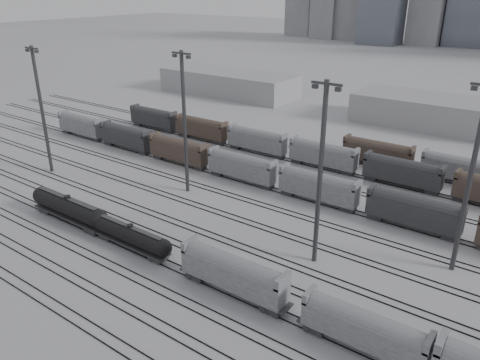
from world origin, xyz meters
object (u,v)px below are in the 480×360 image
Objects in this scene: tank_car_b at (131,235)px; hopper_car_b at (364,328)px; light_mast_c at (320,172)px; light_mast_a at (42,108)px; hopper_car_a at (233,272)px; tank_car_a at (69,207)px.

tank_car_b is 36.23m from hopper_car_b.
hopper_car_b is at bearing -46.26° from light_mast_c.
light_mast_a is 1.00× the size of light_mast_c.
hopper_car_b is at bearing 0.00° from hopper_car_a.
light_mast_a is at bearing 168.34° from hopper_car_a.
hopper_car_a is 17.29m from hopper_car_b.
tank_car_a is at bearing 180.00° from hopper_car_a.
tank_car_a is 1.21× the size of hopper_car_a.
tank_car_a is 33.97m from hopper_car_a.
hopper_car_b is 75.69m from light_mast_a.
light_mast_c reaches higher than tank_car_b.
light_mast_a is at bearing 171.01° from hopper_car_b.
tank_car_a is at bearing -27.22° from light_mast_a.
light_mast_c is at bearing 18.63° from tank_car_a.
hopper_car_a reaches higher than hopper_car_b.
hopper_car_b is at bearing 0.00° from tank_car_a.
light_mast_c is (38.74, 13.06, 11.18)m from tank_car_a.
tank_car_a is 42.39m from light_mast_c.
tank_car_b is 0.61× the size of light_mast_a.
hopper_car_b is (51.24, 0.00, 0.44)m from tank_car_a.
hopper_car_a is 17.41m from light_mast_c.
light_mast_c is at bearing 133.74° from hopper_car_b.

